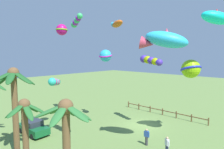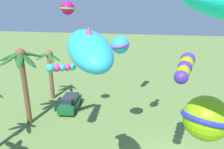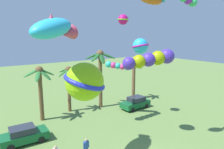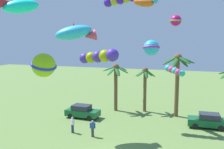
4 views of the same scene
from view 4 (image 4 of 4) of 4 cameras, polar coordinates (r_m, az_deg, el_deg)
palm_tree_0 at (r=31.93m, az=7.43°, el=-1.22°), size 2.63×2.66×5.64m
palm_tree_2 at (r=32.00m, az=0.87°, el=-0.45°), size 3.40×3.07×6.06m
palm_tree_3 at (r=30.36m, az=14.54°, el=1.02°), size 3.75×3.65×7.47m
parked_car_0 at (r=29.99m, az=-6.68°, el=-8.24°), size 3.95×1.84×1.51m
parked_car_1 at (r=28.34m, az=20.76°, el=-9.67°), size 3.97×1.88×1.51m
spectator_0 at (r=24.26m, az=-4.39°, el=-11.98°), size 0.54×0.29×1.59m
spectator_1 at (r=25.45m, az=-8.88°, el=-11.09°), size 0.48×0.39×1.59m
kite_fish_1 at (r=24.12m, az=-8.10°, el=9.28°), size 4.18×3.20×1.90m
kite_tube_2 at (r=26.70m, az=13.79°, el=0.91°), size 2.16×2.11×0.99m
kite_ball_3 at (r=21.38m, az=8.85°, el=5.97°), size 1.78×1.78×1.31m
kite_ball_4 at (r=20.17m, az=-15.13°, el=2.04°), size 2.72×2.74×1.84m
kite_fish_5 at (r=21.99m, az=-20.26°, el=14.35°), size 2.93×3.38×1.52m
kite_ball_6 at (r=25.61m, az=14.15°, el=11.71°), size 1.28×1.28×1.06m
kite_tube_7 at (r=27.67m, az=1.51°, el=16.32°), size 3.52×0.95×1.25m
kite_fish_8 at (r=20.17m, az=7.41°, el=15.92°), size 2.23×1.54×0.98m
kite_tube_9 at (r=18.16m, az=-2.79°, el=4.06°), size 3.27×1.56×1.17m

